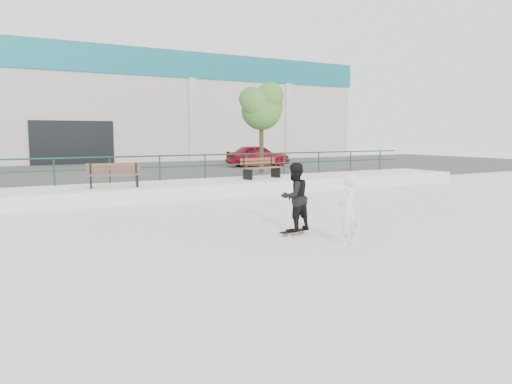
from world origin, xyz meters
TOP-DOWN VIEW (x-y plane):
  - ground at (0.00, 0.00)m, footprint 120.00×120.00m
  - ledge at (0.00, 9.50)m, footprint 30.00×3.00m
  - parking_strip at (0.00, 18.00)m, footprint 60.00×14.00m
  - railing at (-0.00, 10.80)m, footprint 28.00×0.06m
  - commercial_building at (-0.00, 31.99)m, footprint 44.20×16.33m
  - bench_left at (-1.25, 9.20)m, footprint 1.95×0.92m
  - bench_right at (5.04, 9.61)m, footprint 2.00×0.95m
  - tree at (6.76, 12.43)m, footprint 2.44×2.17m
  - red_car at (8.91, 16.47)m, footprint 3.89×2.09m
  - skateboard at (0.94, 1.13)m, footprint 0.80×0.35m
  - standing_skater at (0.94, 1.13)m, footprint 0.87×0.73m
  - seated_skater at (1.22, -0.46)m, footprint 0.67×0.56m

SIDE VIEW (x-z plane):
  - ground at x=0.00m, z-range 0.00..0.00m
  - skateboard at x=0.94m, z-range 0.03..0.12m
  - ledge at x=0.00m, z-range 0.00..0.50m
  - parking_strip at x=0.00m, z-range 0.00..0.50m
  - seated_skater at x=1.22m, z-range 0.00..1.57m
  - standing_skater at x=0.94m, z-range 0.09..1.71m
  - bench_left at x=-1.25m, z-range 0.50..1.36m
  - bench_right at x=5.04m, z-range 0.50..1.38m
  - red_car at x=8.91m, z-range 0.50..1.76m
  - railing at x=0.00m, z-range 0.73..1.76m
  - tree at x=6.76m, z-range 1.58..5.92m
  - commercial_building at x=0.00m, z-range 0.58..8.58m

